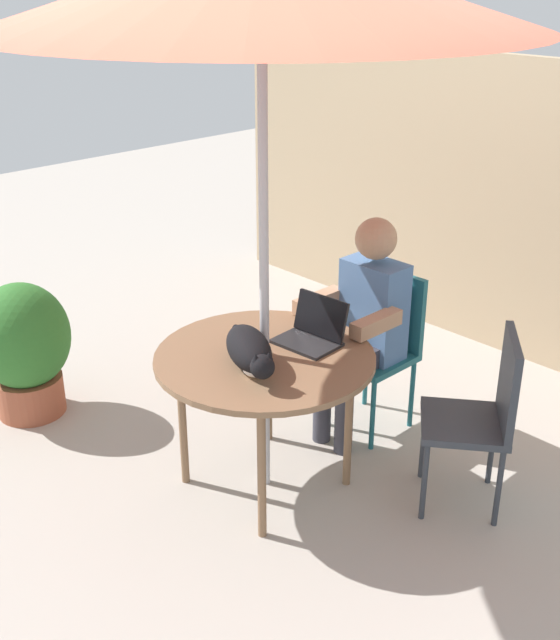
# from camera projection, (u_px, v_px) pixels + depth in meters

# --- Properties ---
(ground_plane) EXTENTS (14.00, 14.00, 0.00)m
(ground_plane) POSITION_uv_depth(u_px,v_px,m) (266.00, 482.00, 4.07)
(ground_plane) COLOR #ADA399
(fence_back) EXTENTS (4.97, 0.08, 1.92)m
(fence_back) POSITION_uv_depth(u_px,v_px,m) (521.00, 214.00, 5.07)
(fence_back) COLOR tan
(fence_back) RESTS_ON ground
(patio_table) EXTENTS (1.06, 1.06, 0.73)m
(patio_table) POSITION_uv_depth(u_px,v_px,m) (265.00, 366.00, 3.79)
(patio_table) COLOR brown
(patio_table) RESTS_ON ground
(chair_occupied) EXTENTS (0.40, 0.40, 0.90)m
(chair_occupied) POSITION_uv_depth(u_px,v_px,m) (382.00, 338.00, 4.40)
(chair_occupied) COLOR #1E606B
(chair_occupied) RESTS_ON ground
(chair_empty) EXTENTS (0.56, 0.56, 0.90)m
(chair_empty) POSITION_uv_depth(u_px,v_px,m) (484.00, 408.00, 3.71)
(chair_empty) COLOR #33383F
(chair_empty) RESTS_ON ground
(person_seated) EXTENTS (0.48, 0.48, 1.24)m
(person_seated) POSITION_uv_depth(u_px,v_px,m) (364.00, 318.00, 4.23)
(person_seated) COLOR #4C72A5
(person_seated) RESTS_ON ground
(laptop) EXTENTS (0.32, 0.27, 0.21)m
(laptop) POSITION_uv_depth(u_px,v_px,m) (314.00, 329.00, 3.88)
(laptop) COLOR black
(laptop) RESTS_ON patio_table
(cat) EXTENTS (0.58, 0.38, 0.17)m
(cat) POSITION_uv_depth(u_px,v_px,m) (250.00, 351.00, 3.61)
(cat) COLOR black
(cat) RESTS_ON patio_table
(potted_plant_near_fence) EXTENTS (0.54, 0.54, 0.80)m
(potted_plant_near_fence) POSITION_uv_depth(u_px,v_px,m) (24.00, 345.00, 4.53)
(potted_plant_near_fence) COLOR #9E5138
(potted_plant_near_fence) RESTS_ON ground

